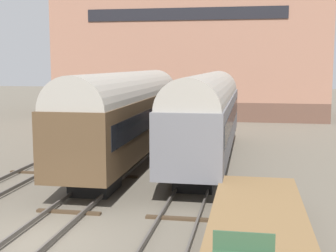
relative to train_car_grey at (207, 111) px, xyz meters
name	(u,v)px	position (x,y,z in m)	size (l,w,h in m)	color
ground_plane	(34,242)	(-4.39, -13.81, -2.99)	(200.00, 200.00, 0.00)	#60594C
track_middle	(33,238)	(-4.39, -13.81, -2.85)	(2.60, 60.00, 0.26)	#4C4742
track_right	(165,247)	(0.00, -13.81, -2.85)	(2.60, 60.00, 0.26)	#4C4742
train_car_grey	(207,111)	(0.00, 0.00, 0.00)	(2.98, 18.68, 5.24)	black
train_car_brown	(127,113)	(-4.39, -2.01, 0.05)	(3.01, 17.18, 5.34)	black
station_platform	(260,251)	(2.83, -15.76, -1.98)	(3.02, 15.49, 1.09)	brown
bench	(243,252)	(2.42, -17.25, -1.41)	(1.40, 0.40, 0.91)	#2D4C33
warehouse_building	(192,29)	(-4.12, 25.47, 6.71)	(28.54, 12.37, 19.40)	brown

